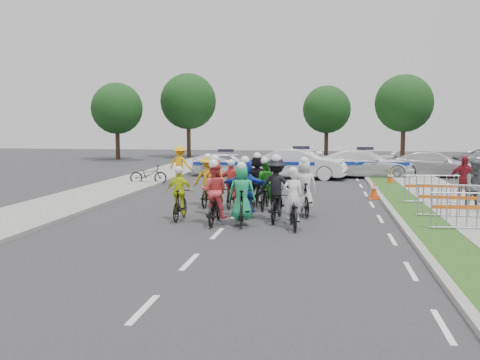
% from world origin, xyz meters
% --- Properties ---
extents(ground, '(90.00, 90.00, 0.00)m').
position_xyz_m(ground, '(0.00, 0.00, 0.00)').
color(ground, '#28282B').
rests_on(ground, ground).
extents(curb_right, '(0.20, 60.00, 0.12)m').
position_xyz_m(curb_right, '(5.10, 5.00, 0.06)').
color(curb_right, gray).
rests_on(curb_right, ground).
extents(grass_strip, '(1.20, 60.00, 0.11)m').
position_xyz_m(grass_strip, '(5.80, 5.00, 0.06)').
color(grass_strip, '#224315').
rests_on(grass_strip, ground).
extents(sidewalk_right, '(2.40, 60.00, 0.13)m').
position_xyz_m(sidewalk_right, '(7.60, 5.00, 0.07)').
color(sidewalk_right, gray).
rests_on(sidewalk_right, ground).
extents(sidewalk_left, '(3.00, 60.00, 0.13)m').
position_xyz_m(sidewalk_left, '(-6.50, 5.00, 0.07)').
color(sidewalk_left, gray).
rests_on(sidewalk_left, ground).
extents(rider_0, '(0.84, 1.80, 1.77)m').
position_xyz_m(rider_0, '(1.98, 1.11, 0.59)').
color(rider_0, black).
rests_on(rider_0, ground).
extents(rider_1, '(0.84, 1.83, 1.88)m').
position_xyz_m(rider_1, '(0.47, 1.34, 0.73)').
color(rider_1, black).
rests_on(rider_1, ground).
extents(rider_2, '(0.82, 1.91, 1.93)m').
position_xyz_m(rider_2, '(-0.36, 1.42, 0.71)').
color(rider_2, black).
rests_on(rider_2, ground).
extents(rider_3, '(0.85, 1.60, 1.68)m').
position_xyz_m(rider_3, '(-1.55, 1.85, 0.65)').
color(rider_3, black).
rests_on(rider_3, ground).
extents(rider_4, '(1.17, 2.04, 2.05)m').
position_xyz_m(rider_4, '(1.39, 2.32, 0.79)').
color(rider_4, black).
rests_on(rider_4, ground).
extents(rider_5, '(1.63, 1.93, 1.96)m').
position_xyz_m(rider_5, '(0.37, 2.69, 0.82)').
color(rider_5, black).
rests_on(rider_5, ground).
extents(rider_6, '(0.84, 1.99, 1.97)m').
position_xyz_m(rider_6, '(-0.65, 2.94, 0.65)').
color(rider_6, black).
rests_on(rider_6, ground).
extents(rider_7, '(0.89, 1.88, 1.91)m').
position_xyz_m(rider_7, '(2.21, 3.31, 0.74)').
color(rider_7, black).
rests_on(rider_7, ground).
extents(rider_8, '(0.77, 1.80, 1.82)m').
position_xyz_m(rider_8, '(0.80, 4.44, 0.68)').
color(rider_8, black).
rests_on(rider_8, ground).
extents(rider_9, '(0.88, 1.66, 1.72)m').
position_xyz_m(rider_9, '(-0.39, 4.55, 0.67)').
color(rider_9, black).
rests_on(rider_9, ground).
extents(rider_10, '(1.08, 1.90, 1.91)m').
position_xyz_m(rider_10, '(-1.29, 4.81, 0.74)').
color(rider_10, black).
rests_on(rider_10, ground).
extents(rider_11, '(1.57, 1.87, 1.93)m').
position_xyz_m(rider_11, '(0.42, 5.39, 0.81)').
color(rider_11, black).
rests_on(rider_11, ground).
extents(police_car_0, '(4.17, 2.12, 1.36)m').
position_xyz_m(police_car_0, '(-2.71, 16.10, 0.68)').
color(police_car_0, white).
rests_on(police_car_0, ground).
extents(police_car_1, '(5.08, 2.42, 1.61)m').
position_xyz_m(police_car_1, '(1.61, 14.96, 0.80)').
color(police_car_1, white).
rests_on(police_car_1, ground).
extents(police_car_2, '(5.38, 2.39, 1.54)m').
position_xyz_m(police_car_2, '(5.06, 16.16, 0.77)').
color(police_car_2, white).
rests_on(police_car_2, ground).
extents(civilian_sedan, '(5.10, 2.73, 1.41)m').
position_xyz_m(civilian_sedan, '(8.99, 17.27, 0.70)').
color(civilian_sedan, '#BABABF').
rests_on(civilian_sedan, ground).
extents(spectator_1, '(0.90, 0.71, 1.79)m').
position_xyz_m(spectator_1, '(7.82, 4.53, 0.90)').
color(spectator_1, '#525357').
rests_on(spectator_1, ground).
extents(spectator_2, '(1.11, 0.63, 1.78)m').
position_xyz_m(spectator_2, '(8.02, 7.00, 0.89)').
color(spectator_2, maroon).
rests_on(spectator_2, ground).
extents(marshal_hiviz, '(1.29, 0.90, 1.83)m').
position_xyz_m(marshal_hiviz, '(-4.55, 12.82, 0.91)').
color(marshal_hiviz, '#FBAC0D').
rests_on(marshal_hiviz, ground).
extents(barrier_0, '(2.03, 0.65, 1.12)m').
position_xyz_m(barrier_0, '(6.70, 1.16, 0.56)').
color(barrier_0, '#A5A8AD').
rests_on(barrier_0, ground).
extents(barrier_1, '(2.03, 0.67, 1.12)m').
position_xyz_m(barrier_1, '(6.70, 3.10, 0.56)').
color(barrier_1, '#A5A8AD').
rests_on(barrier_1, ground).
extents(barrier_2, '(2.04, 0.70, 1.12)m').
position_xyz_m(barrier_2, '(6.70, 6.12, 0.56)').
color(barrier_2, '#A5A8AD').
rests_on(barrier_2, ground).
extents(cone_0, '(0.40, 0.40, 0.70)m').
position_xyz_m(cone_0, '(4.82, 7.54, 0.34)').
color(cone_0, '#F24C0C').
rests_on(cone_0, ground).
extents(cone_1, '(0.40, 0.40, 0.70)m').
position_xyz_m(cone_1, '(6.04, 12.69, 0.34)').
color(cone_1, '#F24C0C').
rests_on(cone_1, ground).
extents(parked_bike, '(1.88, 0.92, 0.95)m').
position_xyz_m(parked_bike, '(-5.72, 11.20, 0.47)').
color(parked_bike, black).
rests_on(parked_bike, ground).
extents(tree_0, '(4.20, 4.20, 6.30)m').
position_xyz_m(tree_0, '(-14.00, 28.00, 4.19)').
color(tree_0, '#382619').
rests_on(tree_0, ground).
extents(tree_1, '(4.55, 4.55, 6.82)m').
position_xyz_m(tree_1, '(9.00, 30.00, 4.54)').
color(tree_1, '#382619').
rests_on(tree_1, ground).
extents(tree_3, '(4.90, 4.90, 7.35)m').
position_xyz_m(tree_3, '(-9.00, 32.00, 4.89)').
color(tree_3, '#382619').
rests_on(tree_3, ground).
extents(tree_4, '(4.20, 4.20, 6.30)m').
position_xyz_m(tree_4, '(3.00, 34.00, 4.19)').
color(tree_4, '#382619').
rests_on(tree_4, ground).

